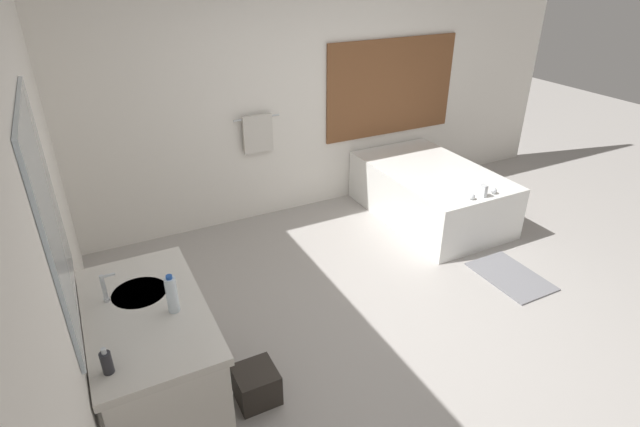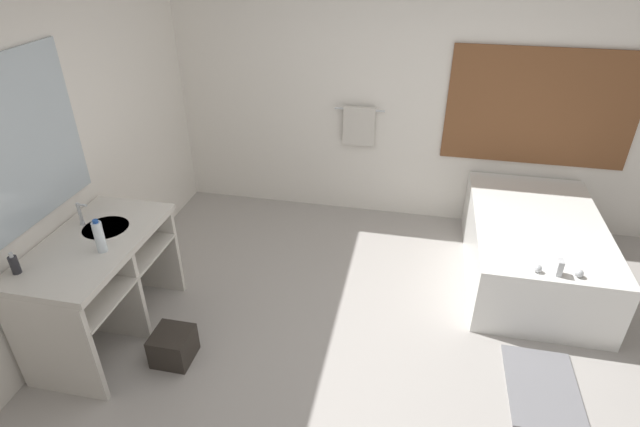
{
  "view_description": "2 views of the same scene",
  "coord_description": "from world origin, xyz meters",
  "px_view_note": "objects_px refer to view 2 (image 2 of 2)",
  "views": [
    {
      "loc": [
        -1.99,
        -2.59,
        2.67
      ],
      "look_at": [
        -0.32,
        0.68,
        0.73
      ],
      "focal_mm": 28.0,
      "sensor_mm": 36.0,
      "label": 1
    },
    {
      "loc": [
        0.29,
        -2.61,
        2.77
      ],
      "look_at": [
        -0.38,
        0.63,
        0.83
      ],
      "focal_mm": 28.0,
      "sensor_mm": 36.0,
      "label": 2
    }
  ],
  "objects_px": {
    "waste_bin": "(173,346)",
    "bathtub": "(533,245)",
    "water_bottle_1": "(99,237)",
    "soap_dispenser": "(14,264)"
  },
  "relations": [
    {
      "from": "bathtub",
      "to": "waste_bin",
      "type": "bearing_deg",
      "value": -149.24
    },
    {
      "from": "water_bottle_1",
      "to": "waste_bin",
      "type": "height_order",
      "value": "water_bottle_1"
    },
    {
      "from": "waste_bin",
      "to": "bathtub",
      "type": "bearing_deg",
      "value": 30.76
    },
    {
      "from": "water_bottle_1",
      "to": "waste_bin",
      "type": "xyz_separation_m",
      "value": [
        0.42,
        -0.07,
        -0.84
      ]
    },
    {
      "from": "waste_bin",
      "to": "water_bottle_1",
      "type": "bearing_deg",
      "value": 171.13
    },
    {
      "from": "soap_dispenser",
      "to": "waste_bin",
      "type": "bearing_deg",
      "value": 17.88
    },
    {
      "from": "bathtub",
      "to": "water_bottle_1",
      "type": "height_order",
      "value": "water_bottle_1"
    },
    {
      "from": "soap_dispenser",
      "to": "waste_bin",
      "type": "xyz_separation_m",
      "value": [
        0.82,
        0.26,
        -0.79
      ]
    },
    {
      "from": "bathtub",
      "to": "waste_bin",
      "type": "distance_m",
      "value": 3.1
    },
    {
      "from": "soap_dispenser",
      "to": "waste_bin",
      "type": "relative_size",
      "value": 0.55
    }
  ]
}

